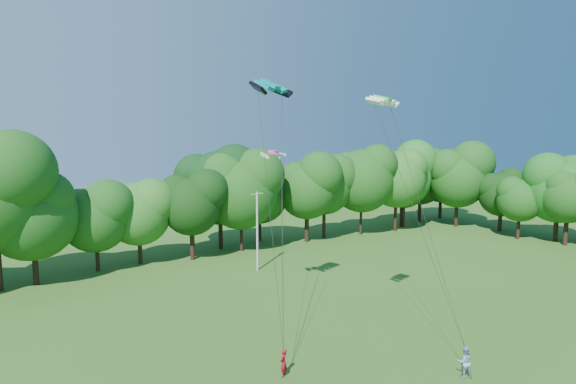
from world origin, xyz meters
TOP-DOWN VIEW (x-y plane):
  - utility_pole at (5.97, 27.61)m, footprint 1.58×0.42m
  - kite_flyer_left at (-3.03, 8.94)m, footprint 0.70×0.65m
  - kite_flyer_right at (5.30, 3.32)m, footprint 1.10×1.04m
  - kite_teal at (-0.01, 15.16)m, footprint 3.45×2.36m
  - kite_green at (4.24, 9.02)m, footprint 2.63×1.72m
  - kite_pink at (1.85, 17.89)m, footprint 2.08×1.51m
  - tree_back_center at (6.77, 37.96)m, footprint 9.74×9.74m
  - tree_back_east at (35.71, 35.66)m, footprint 9.37×9.37m
  - tree_flank_east at (44.79, 17.55)m, footprint 9.19×9.19m

SIDE VIEW (x-z plane):
  - kite_flyer_left at x=-3.03m, z-range 0.00..1.59m
  - kite_flyer_right at x=5.30m, z-range 0.00..1.80m
  - utility_pole at x=5.97m, z-range 0.12..8.11m
  - tree_flank_east at x=44.79m, z-range 1.66..15.03m
  - tree_back_east at x=35.71m, z-range 1.70..15.33m
  - tree_back_center at x=6.77m, z-range 1.76..15.93m
  - kite_pink at x=1.85m, z-range 12.02..12.34m
  - kite_green at x=4.24m, z-range 15.45..15.88m
  - kite_teal at x=-0.01m, z-range 16.43..17.23m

